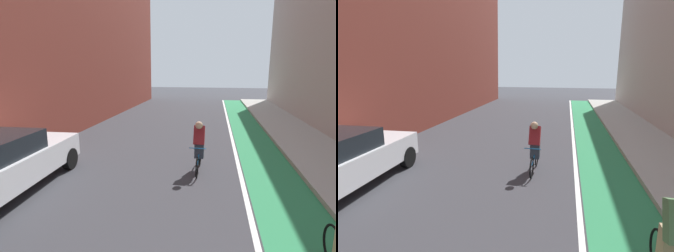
{
  "view_description": "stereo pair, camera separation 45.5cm",
  "coord_description": "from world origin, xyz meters",
  "views": [
    {
      "loc": [
        1.84,
        4.61,
        3.07
      ],
      "look_at": [
        0.25,
        13.75,
        1.09
      ],
      "focal_mm": 28.65,
      "sensor_mm": 36.0,
      "label": 1
    },
    {
      "loc": [
        2.28,
        4.7,
        3.07
      ],
      "look_at": [
        0.25,
        13.75,
        1.09
      ],
      "focal_mm": 28.65,
      "sensor_mm": 36.0,
      "label": 2
    }
  ],
  "objects": [
    {
      "name": "cyclist_trailing",
      "position": [
        1.43,
        12.43,
        0.8
      ],
      "size": [
        0.48,
        1.66,
        1.59
      ],
      "color": "black",
      "rests_on": "ground"
    },
    {
      "name": "sidewalk_right",
      "position": [
        5.64,
        15.01,
        0.07
      ],
      "size": [
        2.51,
        34.01,
        0.14
      ],
      "primitive_type": "cube",
      "color": "#A8A59E",
      "rests_on": "ground"
    },
    {
      "name": "parked_sedan_white",
      "position": [
        -3.33,
        10.09,
        0.79
      ],
      "size": [
        2.08,
        4.7,
        1.53
      ],
      "color": "silver",
      "rests_on": "ground"
    },
    {
      "name": "bike_lane_paint",
      "position": [
        3.58,
        15.01,
        0.0
      ],
      "size": [
        1.6,
        34.01,
        0.0
      ],
      "primitive_type": "cube",
      "color": "#2D8451",
      "rests_on": "ground"
    },
    {
      "name": "ground_plane",
      "position": [
        0.0,
        13.01,
        0.0
      ],
      "size": [
        74.83,
        74.83,
        0.0
      ],
      "primitive_type": "plane",
      "color": "#38383D"
    },
    {
      "name": "lane_divider_stripe",
      "position": [
        2.68,
        15.01,
        0.0
      ],
      "size": [
        0.12,
        34.01,
        0.0
      ],
      "primitive_type": "cube",
      "color": "white",
      "rests_on": "ground"
    }
  ]
}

